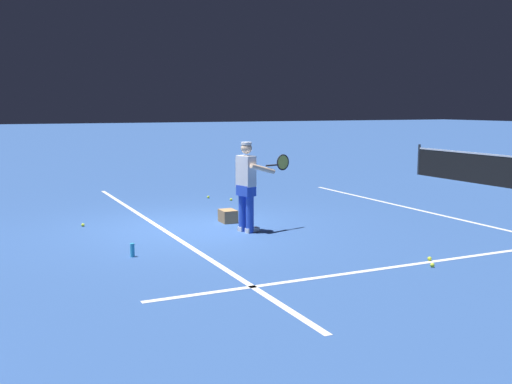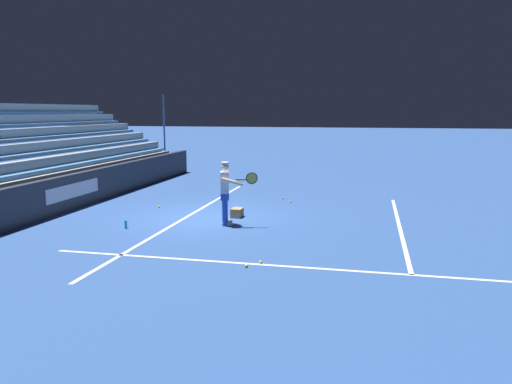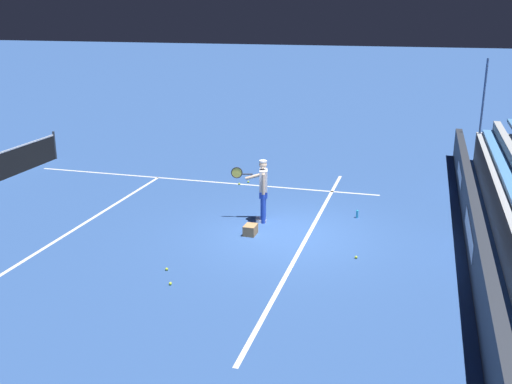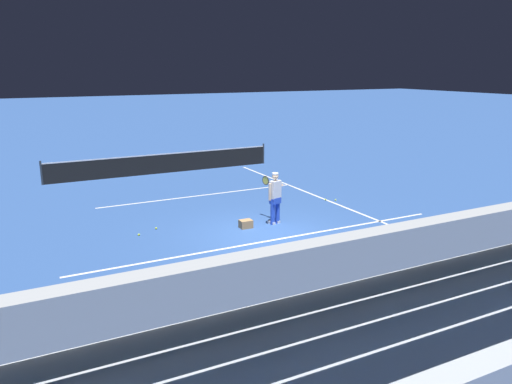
{
  "view_description": "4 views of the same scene",
  "coord_description": "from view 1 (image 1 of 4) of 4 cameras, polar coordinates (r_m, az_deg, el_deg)",
  "views": [
    {
      "loc": [
        11.07,
        -3.73,
        2.36
      ],
      "look_at": [
        1.06,
        0.99,
        0.79
      ],
      "focal_mm": 42.0,
      "sensor_mm": 36.0,
      "label": 1
    },
    {
      "loc": [
        13.58,
        4.63,
        3.07
      ],
      "look_at": [
        0.55,
        1.67,
        0.89
      ],
      "focal_mm": 35.0,
      "sensor_mm": 36.0,
      "label": 2
    },
    {
      "loc": [
        -13.99,
        -3.11,
        5.58
      ],
      "look_at": [
        -0.52,
        0.7,
        1.26
      ],
      "focal_mm": 42.0,
      "sensor_mm": 36.0,
      "label": 3
    },
    {
      "loc": [
        -6.9,
        -12.81,
        5.03
      ],
      "look_at": [
        0.68,
        1.92,
        0.87
      ],
      "focal_mm": 35.0,
      "sensor_mm": 36.0,
      "label": 4
    }
  ],
  "objects": [
    {
      "name": "tennis_player",
      "position": [
        11.32,
        -0.82,
        0.63
      ],
      "size": [
        0.59,
        1.06,
        1.71
      ],
      "color": "blue",
      "rests_on": "ground"
    },
    {
      "name": "tennis_ball_stray_back",
      "position": [
        15.71,
        -4.56,
        -0.48
      ],
      "size": [
        0.07,
        0.07,
        0.07
      ],
      "primitive_type": "sphere",
      "color": "#CCE533",
      "rests_on": "ground"
    },
    {
      "name": "tennis_ball_toward_net",
      "position": [
        12.45,
        -16.16,
        -3.03
      ],
      "size": [
        0.07,
        0.07,
        0.07
      ],
      "primitive_type": "sphere",
      "color": "#CCE533",
      "rests_on": "ground"
    },
    {
      "name": "ground_plane",
      "position": [
        11.92,
        -6.48,
        -3.41
      ],
      "size": [
        160.0,
        160.0,
        0.0
      ],
      "primitive_type": "plane",
      "color": "#2D5193"
    },
    {
      "name": "water_bottle",
      "position": [
        9.75,
        -11.69,
        -5.44
      ],
      "size": [
        0.07,
        0.07,
        0.22
      ],
      "primitive_type": "cylinder",
      "color": "#33B2E5",
      "rests_on": "ground"
    },
    {
      "name": "court_baseline_white",
      "position": [
        11.77,
        -8.79,
        -3.58
      ],
      "size": [
        12.0,
        0.1,
        0.01
      ],
      "primitive_type": "cube",
      "color": "white",
      "rests_on": "ground"
    },
    {
      "name": "tennis_ball_far_right",
      "position": [
        9.35,
        16.45,
        -6.69
      ],
      "size": [
        0.07,
        0.07,
        0.07
      ],
      "primitive_type": "sphere",
      "color": "#CCE533",
      "rests_on": "ground"
    },
    {
      "name": "court_service_line_white",
      "position": [
        14.61,
        14.4,
        -1.47
      ],
      "size": [
        8.22,
        0.1,
        0.01
      ],
      "primitive_type": "cube",
      "color": "white",
      "rests_on": "ground"
    },
    {
      "name": "tennis_ball_on_baseline",
      "position": [
        15.24,
        -2.39,
        -0.72
      ],
      "size": [
        0.07,
        0.07,
        0.07
      ],
      "primitive_type": "sphere",
      "color": "#CCE533",
      "rests_on": "ground"
    },
    {
      "name": "court_sideline_white",
      "position": [
        10.67,
        22.28,
        -5.31
      ],
      "size": [
        0.1,
        12.0,
        0.01
      ],
      "primitive_type": "cube",
      "color": "white",
      "rests_on": "ground"
    },
    {
      "name": "tennis_ball_midcourt",
      "position": [
        9.72,
        16.2,
        -6.12
      ],
      "size": [
        0.07,
        0.07,
        0.07
      ],
      "primitive_type": "sphere",
      "color": "#CCE533",
      "rests_on": "ground"
    },
    {
      "name": "ball_box_cardboard",
      "position": [
        12.4,
        -2.69,
        -2.3
      ],
      "size": [
        0.41,
        0.31,
        0.26
      ],
      "primitive_type": "cube",
      "rotation": [
        0.0,
        0.0,
        -0.02
      ],
      "color": "#A87F51",
      "rests_on": "ground"
    }
  ]
}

